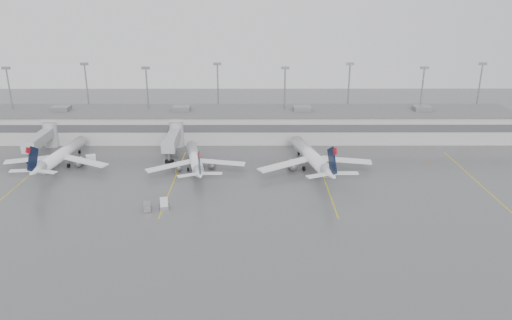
{
  "coord_description": "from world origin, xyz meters",
  "views": [
    {
      "loc": [
        1.22,
        -83.31,
        43.26
      ],
      "look_at": [
        1.52,
        24.0,
        5.0
      ],
      "focal_mm": 35.0,
      "sensor_mm": 36.0,
      "label": 1
    }
  ],
  "objects_px": {
    "jet_far_left": "(60,155)",
    "baggage_tug": "(164,204)",
    "jet_mid_left": "(195,159)",
    "jet_mid_right": "(312,157)"
  },
  "relations": [
    {
      "from": "jet_far_left",
      "to": "baggage_tug",
      "type": "bearing_deg",
      "value": -32.98
    },
    {
      "from": "jet_mid_left",
      "to": "baggage_tug",
      "type": "height_order",
      "value": "jet_mid_left"
    },
    {
      "from": "jet_far_left",
      "to": "jet_mid_right",
      "type": "height_order",
      "value": "jet_mid_right"
    },
    {
      "from": "jet_far_left",
      "to": "baggage_tug",
      "type": "xyz_separation_m",
      "value": [
        29.7,
        -24.22,
        -2.25
      ]
    },
    {
      "from": "jet_far_left",
      "to": "jet_mid_left",
      "type": "height_order",
      "value": "jet_far_left"
    },
    {
      "from": "jet_mid_left",
      "to": "jet_mid_right",
      "type": "distance_m",
      "value": 28.51
    },
    {
      "from": "jet_mid_right",
      "to": "baggage_tug",
      "type": "xyz_separation_m",
      "value": [
        -32.49,
        -22.12,
        -2.51
      ]
    },
    {
      "from": "jet_mid_left",
      "to": "jet_mid_right",
      "type": "xyz_separation_m",
      "value": [
        28.5,
        0.41,
        0.51
      ]
    },
    {
      "from": "jet_far_left",
      "to": "jet_mid_left",
      "type": "xyz_separation_m",
      "value": [
        33.69,
        -2.51,
        -0.25
      ]
    },
    {
      "from": "baggage_tug",
      "to": "jet_mid_right",
      "type": "bearing_deg",
      "value": 23.07
    }
  ]
}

